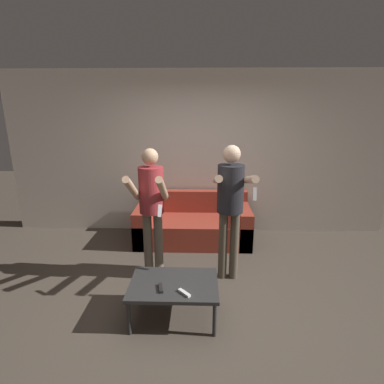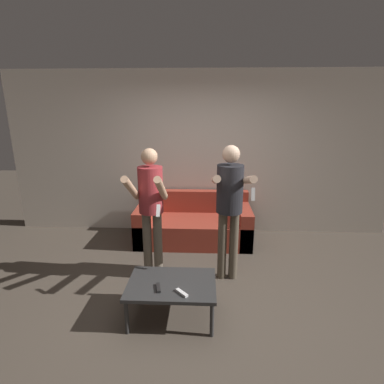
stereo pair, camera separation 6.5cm
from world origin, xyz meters
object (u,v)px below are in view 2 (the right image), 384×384
at_px(coffee_table, 172,286).
at_px(remote_near, 182,293).
at_px(remote_far, 158,288).
at_px(person_standing_left, 151,201).
at_px(couch, 194,225).
at_px(person_standing_right, 230,199).

xyz_separation_m(coffee_table, remote_near, (0.12, -0.18, 0.05)).
bearing_deg(remote_far, coffee_table, 42.91).
bearing_deg(person_standing_left, couch, 67.50).
bearing_deg(person_standing_left, person_standing_right, -0.01).
height_order(couch, remote_near, couch).
distance_m(person_standing_left, coffee_table, 1.05).
bearing_deg(person_standing_right, remote_near, -118.33).
relative_size(couch, coffee_table, 2.02).
distance_m(couch, remote_far, 2.02).
relative_size(couch, remote_near, 13.56).
relative_size(person_standing_left, remote_near, 12.42).
xyz_separation_m(person_standing_left, person_standing_right, (0.95, -0.00, 0.04)).
distance_m(person_standing_left, remote_far, 1.08).
bearing_deg(person_standing_right, coffee_table, -129.61).
bearing_deg(coffee_table, person_standing_right, 50.39).
height_order(couch, person_standing_right, person_standing_right).
relative_size(couch, remote_far, 11.71).
relative_size(person_standing_right, remote_near, 12.73).
bearing_deg(remote_near, couch, 89.16).
relative_size(person_standing_right, coffee_table, 1.90).
relative_size(person_standing_left, person_standing_right, 0.98).
relative_size(couch, person_standing_left, 1.09).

